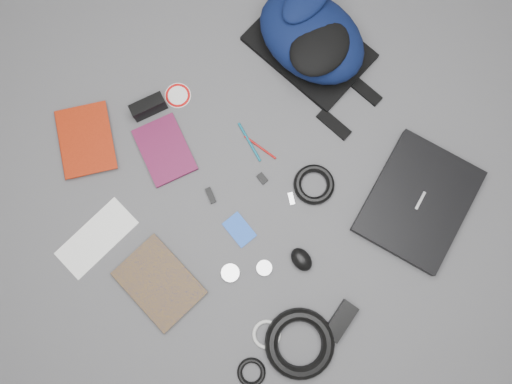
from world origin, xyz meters
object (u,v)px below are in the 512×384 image
backpack (312,37)px  laptop (418,201)px  power_brick (340,321)px  comic_book (137,304)px  mouse (301,259)px  dvd_case (165,150)px  textbook_red (60,146)px  compact_camera (148,107)px

backpack → laptop: backpack is taller
power_brick → comic_book: bearing=120.3°
mouse → power_brick: 0.22m
comic_book → dvd_case: (0.31, 0.37, -0.00)m
comic_book → power_brick: (0.49, -0.37, 0.01)m
laptop → comic_book: bearing=139.6°
laptop → power_brick: size_ratio=3.00×
textbook_red → dvd_case: textbook_red is taller
dvd_case → mouse: mouse is taller
laptop → dvd_case: (-0.59, 0.56, -0.01)m
laptop → compact_camera: size_ratio=3.29×
compact_camera → mouse: 0.68m
laptop → comic_book: laptop is taller
dvd_case → power_brick: bearing=-69.6°
dvd_case → compact_camera: (0.03, 0.14, 0.02)m
textbook_red → compact_camera: bearing=10.8°
power_brick → compact_camera: bearing=76.9°
textbook_red → power_brick: (0.46, -0.92, 0.00)m
power_brick → textbook_red: bearing=93.4°
mouse → textbook_red: bearing=117.4°
comic_book → mouse: bearing=-28.7°
laptop → dvd_case: laptop is taller
laptop → compact_camera: compact_camera is taller
backpack → compact_camera: (-0.55, 0.09, -0.05)m
dvd_case → textbook_red: bearing=152.5°
laptop → comic_book: 0.92m
mouse → compact_camera: bearing=97.5°
backpack → textbook_red: backpack is taller
compact_camera → comic_book: bearing=-117.7°
compact_camera → power_brick: (0.15, -0.88, -0.02)m
compact_camera → power_brick: bearing=-74.3°
laptop → textbook_red: size_ratio=1.61×
comic_book → compact_camera: 0.61m
backpack → comic_book: (-0.89, -0.42, -0.08)m
mouse → power_brick: (0.00, -0.22, -0.01)m
comic_book → backpack: bearing=13.5°
laptop → textbook_red: (-0.86, 0.75, -0.01)m
mouse → power_brick: size_ratio=0.64×
dvd_case → power_brick: (0.18, -0.74, 0.01)m
comic_book → dvd_case: size_ratio=1.21×
dvd_case → mouse: size_ratio=2.61×
compact_camera → backpack: bearing=-3.9°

